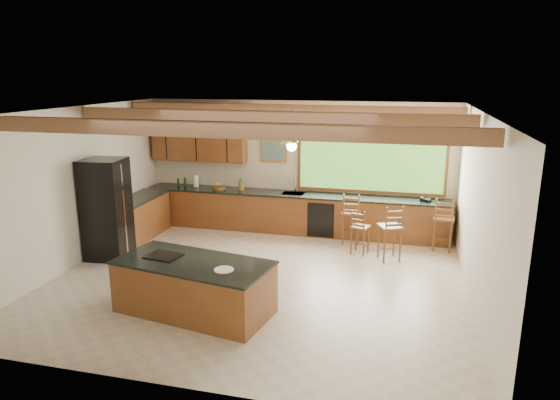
# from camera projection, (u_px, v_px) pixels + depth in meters

# --- Properties ---
(ground) EXTENTS (7.20, 7.20, 0.00)m
(ground) POSITION_uv_depth(u_px,v_px,m) (258.00, 280.00, 8.95)
(ground) COLOR #BCAD9B
(ground) RESTS_ON ground
(room_shell) EXTENTS (7.27, 6.54, 3.02)m
(room_shell) POSITION_uv_depth(u_px,v_px,m) (258.00, 152.00, 9.05)
(room_shell) COLOR beige
(room_shell) RESTS_ON ground
(counter_run) EXTENTS (7.12, 3.10, 1.25)m
(counter_run) POSITION_uv_depth(u_px,v_px,m) (255.00, 214.00, 11.39)
(counter_run) COLOR brown
(counter_run) RESTS_ON ground
(island) EXTENTS (2.53, 1.51, 0.85)m
(island) POSITION_uv_depth(u_px,v_px,m) (194.00, 287.00, 7.67)
(island) COLOR brown
(island) RESTS_ON ground
(refrigerator) EXTENTS (0.85, 0.83, 2.00)m
(refrigerator) POSITION_uv_depth(u_px,v_px,m) (106.00, 209.00, 9.84)
(refrigerator) COLOR black
(refrigerator) RESTS_ON ground
(bar_stool_a) EXTENTS (0.42, 0.42, 1.13)m
(bar_stool_a) POSITION_uv_depth(u_px,v_px,m) (351.00, 214.00, 10.70)
(bar_stool_a) COLOR brown
(bar_stool_a) RESTS_ON ground
(bar_stool_b) EXTENTS (0.42, 0.42, 0.95)m
(bar_stool_b) POSITION_uv_depth(u_px,v_px,m) (360.00, 228.00, 10.08)
(bar_stool_b) COLOR brown
(bar_stool_b) RESTS_ON ground
(bar_stool_c) EXTENTS (0.54, 0.54, 1.14)m
(bar_stool_c) POSITION_uv_depth(u_px,v_px,m) (390.00, 228.00, 9.69)
(bar_stool_c) COLOR brown
(bar_stool_c) RESTS_ON ground
(bar_stool_d) EXTENTS (0.47, 0.47, 1.14)m
(bar_stool_d) POSITION_uv_depth(u_px,v_px,m) (444.00, 220.00, 10.24)
(bar_stool_d) COLOR brown
(bar_stool_d) RESTS_ON ground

